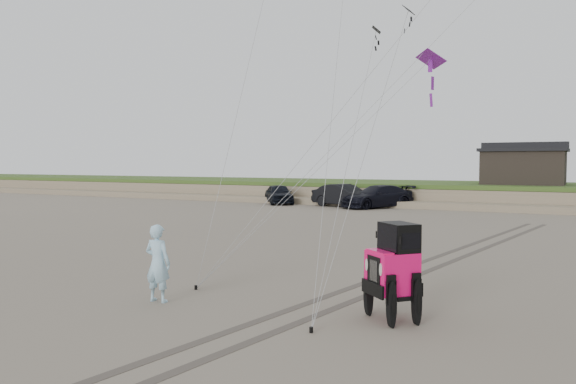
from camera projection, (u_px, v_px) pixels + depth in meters
The scene contains 11 objects.
ground at pixel (268, 308), 13.28m from camera, with size 160.00×160.00×0.00m, color #6B6054.
dune_ridge at pixel (498, 195), 46.21m from camera, with size 160.00×14.25×1.73m.
cabin at pixel (524, 165), 44.70m from camera, with size 6.40×5.40×3.35m.
truck_a at pixel (279, 194), 47.04m from camera, with size 1.95×4.84×1.65m, color black.
truck_b at pixel (344, 196), 43.74m from camera, with size 1.88×5.38×1.77m, color black.
truck_c at pixel (377, 197), 42.75m from camera, with size 2.43×5.98×1.73m, color black.
jeep at pixel (392, 282), 12.25m from camera, with size 1.98×4.59×1.71m, color #FF0D65, non-canonical shape.
man at pixel (158, 263), 13.88m from camera, with size 0.71×0.46×1.94m, color #93C8E4.
stake_main at pixel (196, 287), 15.25m from camera, with size 0.08×0.08×0.12m, color black.
stake_aux at pixel (311, 330), 11.38m from camera, with size 0.08×0.08×0.12m, color black.
tire_tracks at pixel (435, 263), 19.37m from camera, with size 5.22×29.74×0.01m.
Camera 1 is at (6.62, -11.33, 3.45)m, focal length 35.00 mm.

